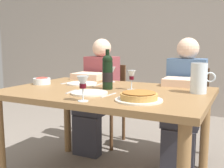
{
  "coord_description": "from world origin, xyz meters",
  "views": [
    {
      "loc": [
        0.91,
        -1.73,
        1.09
      ],
      "look_at": [
        0.0,
        0.1,
        0.79
      ],
      "focal_mm": 42.38,
      "sensor_mm": 36.0,
      "label": 1
    }
  ],
  "objects_px": {
    "wine_glass_left_diner": "(83,83)",
    "diner_left": "(97,91)",
    "wine_bottle": "(108,72)",
    "wine_glass_centre": "(132,76)",
    "dining_table": "(106,102)",
    "water_pitcher": "(199,80)",
    "wine_glass_right_diner": "(112,71)",
    "baked_tart": "(139,96)",
    "dinner_plate_left_setting": "(89,93)",
    "chair_right": "(188,106)",
    "salad_bowl": "(42,80)",
    "dinner_plate_right_setting": "(82,83)",
    "chair_left": "(107,98)",
    "diner_right": "(184,99)"
  },
  "relations": [
    {
      "from": "wine_glass_left_diner",
      "to": "diner_left",
      "type": "bearing_deg",
      "value": 115.71
    },
    {
      "from": "wine_bottle",
      "to": "wine_glass_centre",
      "type": "xyz_separation_m",
      "value": [
        0.18,
        0.05,
        -0.03
      ]
    },
    {
      "from": "dining_table",
      "to": "water_pitcher",
      "type": "xyz_separation_m",
      "value": [
        0.64,
        0.17,
        0.19
      ]
    },
    {
      "from": "wine_bottle",
      "to": "water_pitcher",
      "type": "distance_m",
      "value": 0.66
    },
    {
      "from": "dining_table",
      "to": "wine_glass_right_diner",
      "type": "bearing_deg",
      "value": 110.81
    },
    {
      "from": "water_pitcher",
      "to": "wine_glass_right_diner",
      "type": "distance_m",
      "value": 0.83
    },
    {
      "from": "wine_glass_right_diner",
      "to": "wine_glass_centre",
      "type": "bearing_deg",
      "value": -44.47
    },
    {
      "from": "baked_tart",
      "to": "diner_left",
      "type": "height_order",
      "value": "diner_left"
    },
    {
      "from": "dinner_plate_left_setting",
      "to": "diner_left",
      "type": "relative_size",
      "value": 0.22
    },
    {
      "from": "dining_table",
      "to": "wine_glass_left_diner",
      "type": "xyz_separation_m",
      "value": [
        0.07,
        -0.42,
        0.2
      ]
    },
    {
      "from": "chair_right",
      "to": "baked_tart",
      "type": "bearing_deg",
      "value": 83.0
    },
    {
      "from": "water_pitcher",
      "to": "diner_left",
      "type": "xyz_separation_m",
      "value": [
        -1.09,
        0.48,
        -0.24
      ]
    },
    {
      "from": "water_pitcher",
      "to": "wine_bottle",
      "type": "bearing_deg",
      "value": -168.67
    },
    {
      "from": "wine_bottle",
      "to": "salad_bowl",
      "type": "relative_size",
      "value": 2.06
    },
    {
      "from": "dinner_plate_left_setting",
      "to": "wine_glass_right_diner",
      "type": "bearing_deg",
      "value": 101.85
    },
    {
      "from": "wine_bottle",
      "to": "salad_bowl",
      "type": "xyz_separation_m",
      "value": [
        -0.62,
        -0.02,
        -0.1
      ]
    },
    {
      "from": "diner_left",
      "to": "wine_glass_right_diner",
      "type": "bearing_deg",
      "value": 138.5
    },
    {
      "from": "dining_table",
      "to": "wine_bottle",
      "type": "height_order",
      "value": "wine_bottle"
    },
    {
      "from": "dining_table",
      "to": "chair_right",
      "type": "bearing_deg",
      "value": 62.78
    },
    {
      "from": "water_pitcher",
      "to": "wine_glass_left_diner",
      "type": "xyz_separation_m",
      "value": [
        -0.57,
        -0.59,
        0.02
      ]
    },
    {
      "from": "wine_glass_right_diner",
      "to": "dinner_plate_right_setting",
      "type": "bearing_deg",
      "value": -124.95
    },
    {
      "from": "water_pitcher",
      "to": "wine_glass_right_diner",
      "type": "relative_size",
      "value": 1.53
    },
    {
      "from": "dining_table",
      "to": "wine_bottle",
      "type": "xyz_separation_m",
      "value": [
        -0.01,
        0.04,
        0.22
      ]
    },
    {
      "from": "wine_glass_right_diner",
      "to": "dining_table",
      "type": "bearing_deg",
      "value": -69.19
    },
    {
      "from": "wine_glass_centre",
      "to": "baked_tart",
      "type": "bearing_deg",
      "value": -61.07
    },
    {
      "from": "dinner_plate_left_setting",
      "to": "chair_right",
      "type": "bearing_deg",
      "value": 65.77
    },
    {
      "from": "dining_table",
      "to": "salad_bowl",
      "type": "distance_m",
      "value": 0.64
    },
    {
      "from": "dinner_plate_right_setting",
      "to": "chair_right",
      "type": "xyz_separation_m",
      "value": [
        0.77,
        0.7,
        -0.27
      ]
    },
    {
      "from": "wine_glass_left_diner",
      "to": "chair_left",
      "type": "height_order",
      "value": "wine_glass_left_diner"
    },
    {
      "from": "wine_glass_left_diner",
      "to": "diner_right",
      "type": "distance_m",
      "value": 1.15
    },
    {
      "from": "wine_glass_centre",
      "to": "chair_left",
      "type": "relative_size",
      "value": 0.17
    },
    {
      "from": "wine_glass_left_diner",
      "to": "diner_left",
      "type": "relative_size",
      "value": 0.13
    },
    {
      "from": "diner_right",
      "to": "salad_bowl",
      "type": "bearing_deg",
      "value": 27.1
    },
    {
      "from": "wine_glass_centre",
      "to": "diner_right",
      "type": "bearing_deg",
      "value": 62.5
    },
    {
      "from": "salad_bowl",
      "to": "chair_right",
      "type": "height_order",
      "value": "chair_right"
    },
    {
      "from": "wine_glass_right_diner",
      "to": "chair_left",
      "type": "relative_size",
      "value": 0.16
    },
    {
      "from": "water_pitcher",
      "to": "wine_glass_right_diner",
      "type": "xyz_separation_m",
      "value": [
        -0.8,
        0.24,
        0.0
      ]
    },
    {
      "from": "water_pitcher",
      "to": "wine_glass_centre",
      "type": "distance_m",
      "value": 0.48
    },
    {
      "from": "dinner_plate_right_setting",
      "to": "dinner_plate_left_setting",
      "type": "bearing_deg",
      "value": -50.67
    },
    {
      "from": "dinner_plate_left_setting",
      "to": "water_pitcher",
      "type": "bearing_deg",
      "value": 27.95
    },
    {
      "from": "dining_table",
      "to": "chair_right",
      "type": "relative_size",
      "value": 1.72
    },
    {
      "from": "salad_bowl",
      "to": "diner_left",
      "type": "relative_size",
      "value": 0.13
    },
    {
      "from": "water_pitcher",
      "to": "wine_glass_centre",
      "type": "relative_size",
      "value": 1.43
    },
    {
      "from": "salad_bowl",
      "to": "diner_left",
      "type": "height_order",
      "value": "diner_left"
    },
    {
      "from": "salad_bowl",
      "to": "dinner_plate_right_setting",
      "type": "distance_m",
      "value": 0.34
    },
    {
      "from": "wine_glass_left_diner",
      "to": "wine_glass_centre",
      "type": "height_order",
      "value": "wine_glass_left_diner"
    },
    {
      "from": "water_pitcher",
      "to": "salad_bowl",
      "type": "relative_size",
      "value": 1.44
    },
    {
      "from": "water_pitcher",
      "to": "chair_left",
      "type": "bearing_deg",
      "value": 146.8
    },
    {
      "from": "water_pitcher",
      "to": "wine_glass_left_diner",
      "type": "height_order",
      "value": "water_pitcher"
    },
    {
      "from": "wine_bottle",
      "to": "water_pitcher",
      "type": "height_order",
      "value": "wine_bottle"
    }
  ]
}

